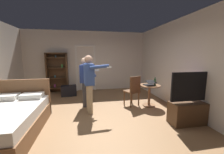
# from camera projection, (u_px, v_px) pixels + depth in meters

# --- Properties ---
(ground_plane) EXTENTS (6.98, 6.98, 0.00)m
(ground_plane) POSITION_uv_depth(u_px,v_px,m) (89.00, 119.00, 3.65)
(ground_plane) COLOR olive
(wall_back) EXTENTS (5.75, 0.12, 2.77)m
(wall_back) POSITION_uv_depth(u_px,v_px,m) (87.00, 61.00, 6.57)
(wall_back) COLOR silver
(wall_back) RESTS_ON ground_plane
(wall_right) EXTENTS (0.12, 6.58, 2.77)m
(wall_right) POSITION_uv_depth(u_px,v_px,m) (188.00, 65.00, 3.95)
(wall_right) COLOR silver
(wall_right) RESTS_ON ground_plane
(doorway_frame) EXTENTS (0.93, 0.08, 2.13)m
(doorway_frame) POSITION_uv_depth(u_px,v_px,m) (86.00, 65.00, 6.51)
(doorway_frame) COLOR white
(doorway_frame) RESTS_ON ground_plane
(bed) EXTENTS (1.30, 2.05, 1.02)m
(bed) POSITION_uv_depth(u_px,v_px,m) (7.00, 120.00, 2.92)
(bed) COLOR brown
(bed) RESTS_ON ground_plane
(bookshelf) EXTENTS (0.90, 0.32, 1.77)m
(bookshelf) POSITION_uv_depth(u_px,v_px,m) (57.00, 71.00, 6.18)
(bookshelf) COLOR #4C331E
(bookshelf) RESTS_ON ground_plane
(tv_flatscreen) EXTENTS (1.19, 0.40, 1.27)m
(tv_flatscreen) POSITION_uv_depth(u_px,v_px,m) (192.00, 108.00, 3.36)
(tv_flatscreen) COLOR #4C331E
(tv_flatscreen) RESTS_ON ground_plane
(side_table) EXTENTS (0.68, 0.68, 0.70)m
(side_table) POSITION_uv_depth(u_px,v_px,m) (149.00, 92.00, 4.54)
(side_table) COLOR brown
(side_table) RESTS_ON ground_plane
(laptop) EXTENTS (0.38, 0.38, 0.16)m
(laptop) POSITION_uv_depth(u_px,v_px,m) (150.00, 84.00, 4.45)
(laptop) COLOR black
(laptop) RESTS_ON side_table
(bottle_on_table) EXTENTS (0.06, 0.06, 0.27)m
(bottle_on_table) POSITION_uv_depth(u_px,v_px,m) (155.00, 82.00, 4.44)
(bottle_on_table) COLOR #265327
(bottle_on_table) RESTS_ON side_table
(wooden_chair) EXTENTS (0.55, 0.55, 0.99)m
(wooden_chair) POSITION_uv_depth(u_px,v_px,m) (133.00, 90.00, 4.54)
(wooden_chair) COLOR brown
(wooden_chair) RESTS_ON ground_plane
(person_blue_shirt) EXTENTS (0.76, 0.56, 1.65)m
(person_blue_shirt) POSITION_uv_depth(u_px,v_px,m) (90.00, 80.00, 3.94)
(person_blue_shirt) COLOR tan
(person_blue_shirt) RESTS_ON ground_plane
(person_striped_shirt) EXTENTS (0.59, 0.68, 1.59)m
(person_striped_shirt) POSITION_uv_depth(u_px,v_px,m) (85.00, 78.00, 4.50)
(person_striped_shirt) COLOR #333338
(person_striped_shirt) RESTS_ON ground_plane
(suitcase_dark) EXTENTS (0.63, 0.43, 0.43)m
(suitcase_dark) POSITION_uv_depth(u_px,v_px,m) (69.00, 91.00, 5.72)
(suitcase_dark) COLOR black
(suitcase_dark) RESTS_ON ground_plane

